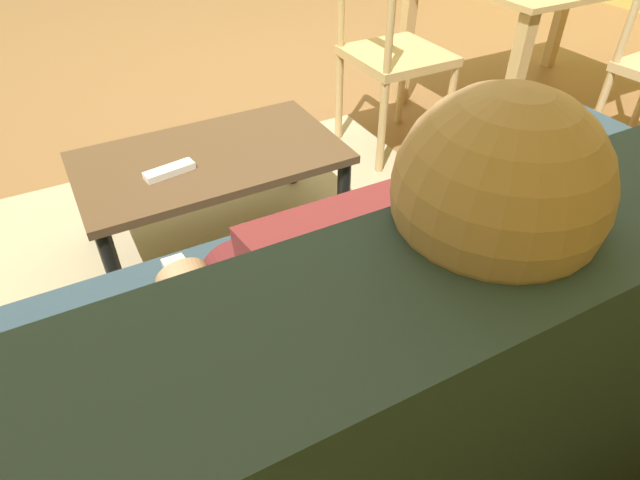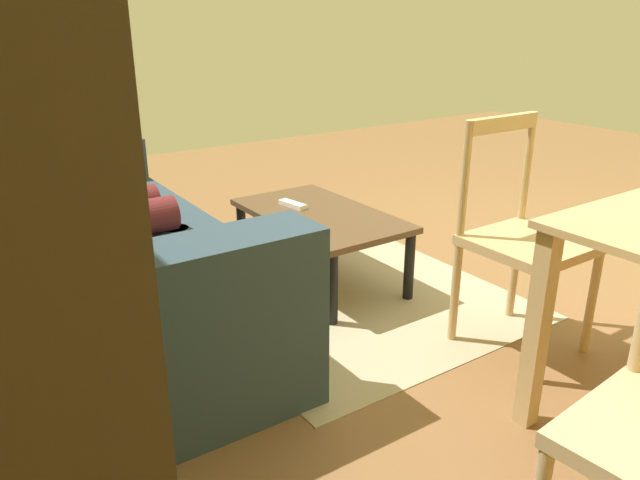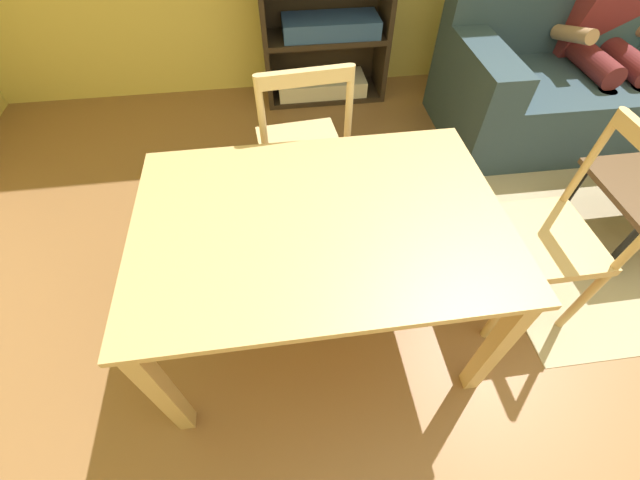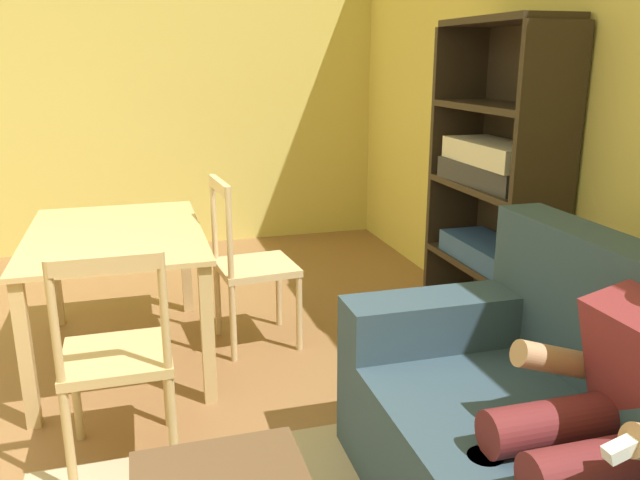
{
  "view_description": "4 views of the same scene",
  "coord_description": "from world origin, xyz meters",
  "px_view_note": "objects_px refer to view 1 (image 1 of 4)",
  "views": [
    {
      "loc": [
        1.37,
        2.72,
        1.32
      ],
      "look_at": [
        1.03,
        2.1,
        0.75
      ],
      "focal_mm": 29.8,
      "sensor_mm": 36.0,
      "label": 1
    },
    {
      "loc": [
        -1.47,
        2.72,
        1.31
      ],
      "look_at": [
        0.92,
        1.07,
        0.22
      ],
      "focal_mm": 33.97,
      "sensor_mm": 36.0,
      "label": 2
    },
    {
      "loc": [
        -1.18,
        -0.16,
        1.73
      ],
      "look_at": [
        -1.05,
        0.77,
        0.6
      ],
      "focal_mm": 22.12,
      "sensor_mm": 36.0,
      "label": 3
    },
    {
      "loc": [
        2.35,
        0.89,
        1.6
      ],
      "look_at": [
        -0.01,
        1.59,
        0.9
      ],
      "focal_mm": 35.85,
      "sensor_mm": 36.0,
      "label": 4
    }
  ],
  "objects_px": {
    "person_lounging": "(356,330)",
    "tv_remote": "(169,171)",
    "couch": "(336,407)",
    "coffee_table": "(211,166)",
    "dining_chair_facing_couch": "(392,56)"
  },
  "relations": [
    {
      "from": "tv_remote",
      "to": "dining_chair_facing_couch",
      "type": "distance_m",
      "value": 1.21
    },
    {
      "from": "couch",
      "to": "tv_remote",
      "type": "distance_m",
      "value": 1.04
    },
    {
      "from": "tv_remote",
      "to": "dining_chair_facing_couch",
      "type": "xyz_separation_m",
      "value": [
        -1.15,
        -0.37,
        0.08
      ]
    },
    {
      "from": "couch",
      "to": "coffee_table",
      "type": "bearing_deg",
      "value": -95.98
    },
    {
      "from": "couch",
      "to": "coffee_table",
      "type": "height_order",
      "value": "couch"
    },
    {
      "from": "coffee_table",
      "to": "dining_chair_facing_couch",
      "type": "distance_m",
      "value": 1.04
    },
    {
      "from": "couch",
      "to": "tv_remote",
      "type": "bearing_deg",
      "value": -87.51
    },
    {
      "from": "person_lounging",
      "to": "tv_remote",
      "type": "relative_size",
      "value": 6.69
    },
    {
      "from": "couch",
      "to": "dining_chair_facing_couch",
      "type": "bearing_deg",
      "value": -128.11
    },
    {
      "from": "couch",
      "to": "person_lounging",
      "type": "height_order",
      "value": "person_lounging"
    },
    {
      "from": "coffee_table",
      "to": "dining_chair_facing_couch",
      "type": "relative_size",
      "value": 1.0
    },
    {
      "from": "tv_remote",
      "to": "couch",
      "type": "bearing_deg",
      "value": -6.54
    },
    {
      "from": "person_lounging",
      "to": "coffee_table",
      "type": "xyz_separation_m",
      "value": [
        -0.09,
        -1.12,
        -0.28
      ]
    },
    {
      "from": "person_lounging",
      "to": "tv_remote",
      "type": "height_order",
      "value": "person_lounging"
    },
    {
      "from": "couch",
      "to": "tv_remote",
      "type": "relative_size",
      "value": 11.96
    }
  ]
}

